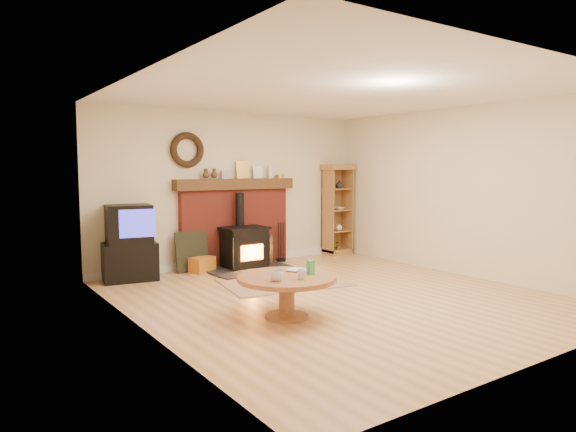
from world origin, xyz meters
TOP-DOWN VIEW (x-y plane):
  - ground at (0.00, 0.00)m, footprint 5.50×5.50m
  - room_shell at (-0.02, 0.09)m, footprint 5.02×5.52m
  - chimney_breast at (0.00, 2.67)m, footprint 2.20×0.22m
  - wood_stove at (-0.03, 2.27)m, footprint 1.40×1.00m
  - area_rug at (-0.10, 1.02)m, footprint 1.94×1.50m
  - tv_unit at (-1.89, 2.47)m, footprint 0.84×0.64m
  - curio_cabinet at (2.15, 2.55)m, footprint 0.56×0.40m
  - firelog_box at (-0.75, 2.40)m, footprint 0.46×0.38m
  - leaning_painting at (-0.86, 2.55)m, footprint 0.55×0.15m
  - fire_tools at (0.83, 2.50)m, footprint 0.19×0.16m
  - coffee_table at (-1.04, -0.43)m, footprint 1.11×1.11m

SIDE VIEW (x-z plane):
  - ground at x=0.00m, z-range 0.00..0.00m
  - area_rug at x=-0.10m, z-range 0.00..0.01m
  - firelog_box at x=-0.75m, z-range 0.00..0.25m
  - fire_tools at x=0.83m, z-range -0.19..0.51m
  - leaning_painting at x=-0.86m, z-range 0.00..0.65m
  - wood_stove at x=-0.03m, z-range -0.29..0.96m
  - coffee_table at x=-1.04m, z-range 0.07..0.69m
  - tv_unit at x=-1.89m, z-range -0.02..1.10m
  - chimney_breast at x=0.00m, z-range -0.09..1.69m
  - curio_cabinet at x=2.15m, z-range 0.00..1.73m
  - room_shell at x=-0.02m, z-range 0.41..3.02m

